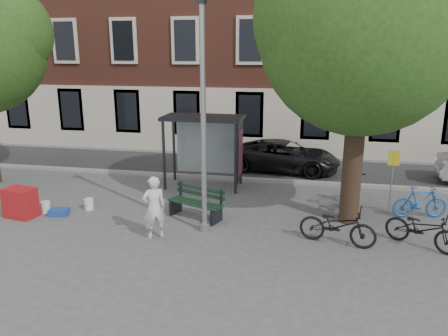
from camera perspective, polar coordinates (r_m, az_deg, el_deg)
ground at (r=12.37m, az=-2.53°, el=-8.18°), size 90.00×90.00×0.00m
road at (r=18.87m, az=2.44°, el=0.15°), size 40.00×4.00×0.01m
curb_near at (r=16.96m, az=1.42°, el=-1.40°), size 40.00×0.25×0.12m
curb_far at (r=20.78m, az=3.28°, el=1.70°), size 40.00×0.25×0.12m
building_row at (r=24.27m, az=4.93°, el=20.11°), size 30.00×8.00×14.00m
lamppost at (r=11.55m, az=-2.70°, el=4.60°), size 0.28×0.35×6.11m
tree_right at (r=12.49m, az=17.93°, el=17.76°), size 5.76×5.60×8.20m
bus_shelter at (r=15.77m, az=-1.27°, el=4.29°), size 2.85×1.45×2.62m
painter at (r=11.75m, az=-9.12°, el=-5.12°), size 0.75×0.69×1.72m
bench at (r=13.18m, az=-3.62°, el=-4.75°), size 1.84×1.15×0.90m
bike_a at (r=11.74m, az=14.60°, el=-7.26°), size 2.08×1.12×1.04m
bike_b at (r=14.37m, az=24.25°, el=-4.08°), size 1.69×0.77×0.98m
bike_c at (r=12.29m, az=24.49°, el=-7.25°), size 1.96×1.58×1.00m
bike_d at (r=14.40m, az=16.37°, el=-2.92°), size 1.23×2.00×1.16m
car_dark at (r=18.34m, az=7.88°, el=1.59°), size 4.79×2.69×1.27m
red_stand at (r=14.54m, az=-25.06°, el=-4.13°), size 0.99×0.75×0.90m
blue_crate at (r=14.34m, az=-20.75°, el=-5.40°), size 0.60×0.47×0.20m
bucket_a at (r=14.50m, az=-17.23°, el=-4.53°), size 0.37×0.37×0.36m
bucket_b at (r=14.69m, az=-22.27°, el=-4.75°), size 0.35×0.35×0.36m
bucket_c at (r=16.02m, az=-25.89°, el=-3.53°), size 0.33×0.33×0.36m
notice_sign at (r=14.09m, az=21.19°, el=-0.00°), size 0.34×0.05×1.99m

